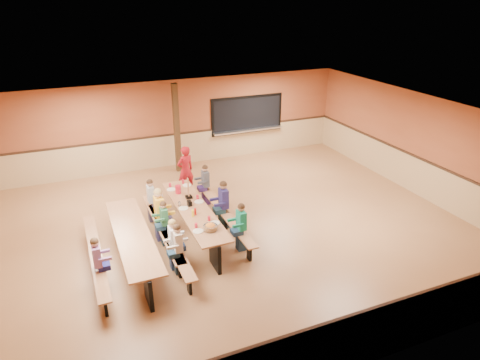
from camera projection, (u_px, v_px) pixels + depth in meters
name	position (u px, v px, depth m)	size (l,w,h in m)	color
ground	(232.00, 228.00, 11.16)	(12.00, 12.00, 0.00)	brown
room_envelope	(231.00, 205.00, 10.88)	(12.04, 10.04, 3.02)	brown
kitchen_pass_through	(247.00, 116.00, 15.67)	(2.78, 0.28, 1.38)	black
structural_post	(177.00, 129.00, 14.20)	(0.18, 0.18, 3.00)	#312010
cafeteria_table_main	(194.00, 216.00, 10.66)	(1.91, 3.70, 0.74)	#9F653F
cafeteria_table_second	(133.00, 242.00, 9.57)	(1.91, 3.70, 0.74)	#9F653F
seated_child_white_left	(174.00, 244.00, 9.33)	(0.37, 0.30, 1.20)	white
seated_adult_yellow	(160.00, 215.00, 10.43)	(0.44, 0.36, 1.35)	yellow
seated_child_grey_left	(151.00, 201.00, 11.31)	(0.36, 0.29, 1.19)	#B9B9B9
seated_child_teal_right	(241.00, 227.00, 10.01)	(0.36, 0.30, 1.20)	#148967
seated_child_navy_right	(224.00, 205.00, 10.99)	(0.40, 0.33, 1.28)	navy
seated_child_char_right	(206.00, 185.00, 12.24)	(0.36, 0.29, 1.19)	#414249
seated_child_purple_sec	(98.00, 264.00, 8.68)	(0.35, 0.29, 1.18)	#915D93
seated_child_green_sec	(165.00, 223.00, 10.24)	(0.34, 0.27, 1.14)	#306F45
seated_child_tan_sec	(178.00, 249.00, 9.18)	(0.35, 0.29, 1.18)	beige
standing_woman	(186.00, 170.00, 12.82)	(0.55, 0.36, 1.51)	#A3121A
punch_pitcher	(178.00, 189.00, 11.35)	(0.16, 0.16, 0.22)	red
chip_bowl	(210.00, 227.00, 9.60)	(0.32, 0.32, 0.15)	#FFA128
napkin_dispenser	(189.00, 203.00, 10.70)	(0.10, 0.14, 0.13)	black
condiment_mustard	(193.00, 213.00, 10.17)	(0.06, 0.06, 0.17)	yellow
condiment_ketchup	(195.00, 211.00, 10.26)	(0.06, 0.06, 0.17)	#B2140F
table_paddle	(189.00, 193.00, 11.07)	(0.16, 0.16, 0.56)	black
place_settings	(194.00, 207.00, 10.56)	(0.65, 3.30, 0.11)	beige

